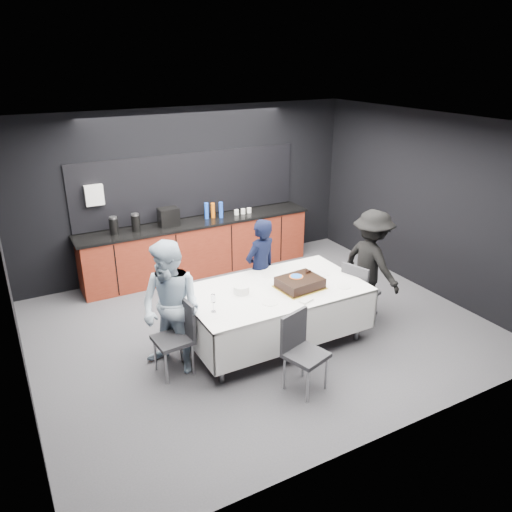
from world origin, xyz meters
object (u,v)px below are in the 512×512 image
at_px(chair_left, 179,332).
at_px(person_right, 371,263).
at_px(plate_stack, 241,289).
at_px(party_table, 274,298).
at_px(chair_near, 301,346).
at_px(person_left, 171,308).
at_px(champagne_flute, 213,300).
at_px(chair_right, 358,289).
at_px(person_center, 260,269).
at_px(cake_assembly, 300,283).

height_order(chair_left, person_right, person_right).
distance_m(plate_stack, person_right, 2.08).
bearing_deg(party_table, chair_near, -103.46).
xyz_separation_m(chair_left, chair_near, (1.10, -0.96, 0.00)).
relative_size(person_left, person_right, 1.04).
bearing_deg(champagne_flute, chair_near, -48.18).
xyz_separation_m(champagne_flute, person_left, (-0.44, 0.24, -0.12)).
height_order(chair_right, person_left, person_left).
relative_size(person_center, person_right, 0.95).
distance_m(party_table, chair_left, 1.34).
relative_size(chair_left, person_center, 0.62).
relative_size(chair_right, person_left, 0.56).
distance_m(chair_left, person_right, 2.99).
bearing_deg(plate_stack, champagne_flute, -151.12).
xyz_separation_m(champagne_flute, person_center, (1.12, 0.88, -0.19)).
xyz_separation_m(plate_stack, chair_near, (0.20, -1.08, -0.30)).
distance_m(champagne_flute, person_center, 1.43).
bearing_deg(champagne_flute, person_center, 38.12).
relative_size(chair_right, chair_near, 1.00).
bearing_deg(chair_near, chair_right, 29.18).
relative_size(chair_left, chair_right, 1.00).
height_order(champagne_flute, person_right, person_right).
xyz_separation_m(cake_assembly, plate_stack, (-0.73, 0.23, -0.02)).
xyz_separation_m(champagne_flute, chair_left, (-0.39, 0.16, -0.40)).
bearing_deg(person_left, party_table, 55.67).
bearing_deg(chair_left, person_center, 25.36).
bearing_deg(party_table, person_right, 1.17).
bearing_deg(cake_assembly, plate_stack, 162.62).
relative_size(champagne_flute, person_right, 0.14).
height_order(chair_right, person_center, person_center).
xyz_separation_m(chair_near, person_center, (0.41, 1.67, 0.21)).
bearing_deg(party_table, person_left, 178.50).
height_order(party_table, person_left, person_left).
relative_size(party_table, chair_right, 2.51).
distance_m(chair_right, person_left, 2.67).
bearing_deg(person_left, person_center, 79.57).
bearing_deg(person_right, chair_near, 114.64).
distance_m(champagne_flute, chair_right, 2.25).
height_order(party_table, person_center, person_center).
height_order(chair_near, person_center, person_center).
bearing_deg(person_right, party_table, 87.11).
bearing_deg(plate_stack, person_right, -1.35).
bearing_deg(chair_left, person_left, 121.09).
bearing_deg(person_center, chair_left, 9.09).
bearing_deg(chair_left, champagne_flute, -22.49).
distance_m(chair_near, person_center, 1.73).
distance_m(party_table, chair_right, 1.28).
bearing_deg(champagne_flute, chair_left, 157.51).
height_order(champagne_flute, chair_left, champagne_flute).
distance_m(chair_left, person_center, 1.68).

